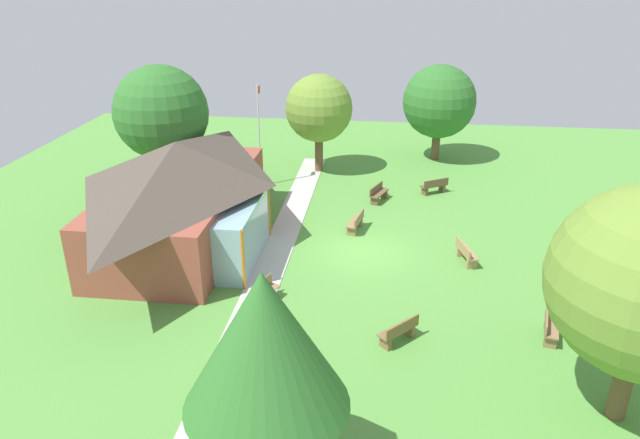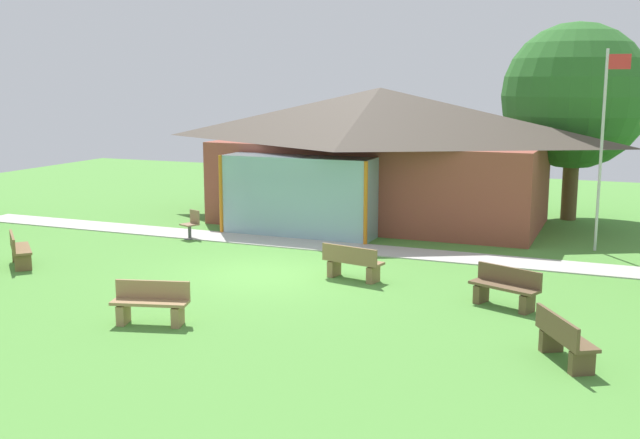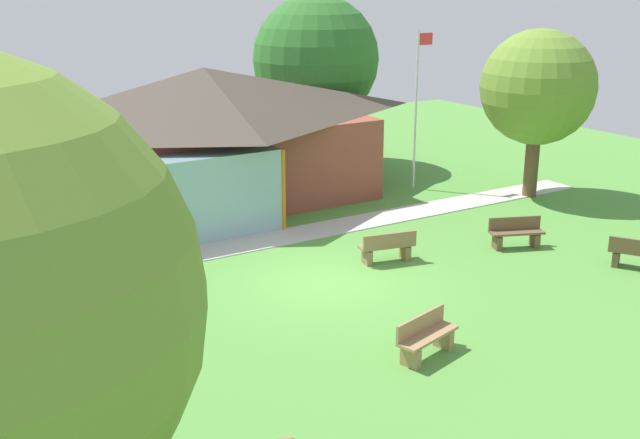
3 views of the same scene
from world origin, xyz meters
TOP-DOWN VIEW (x-y plane):
  - ground_plane at (0.00, 0.00)m, footprint 44.00×44.00m
  - pavilion at (0.27, 7.74)m, footprint 11.52×6.77m
  - footpath at (0.00, 3.58)m, footprint 24.57×1.42m
  - flagpole at (7.39, 5.92)m, footprint 0.64×0.08m
  - bench_mid_right at (5.85, -0.54)m, footprint 1.55×0.98m
  - bench_mid_left at (-6.27, -1.58)m, footprint 1.39×1.35m
  - bench_lawn_far_right at (7.27, -3.46)m, footprint 1.15×1.51m
  - bench_rear_near_path at (2.11, 0.36)m, footprint 1.56×0.74m
  - bench_front_center at (-0.39, -4.31)m, footprint 1.56×0.82m
  - patio_chair_west at (-4.01, 3.08)m, footprint 0.58×0.58m
  - tree_east_hedge at (10.16, 3.07)m, footprint 3.81×3.81m
  - tree_behind_pavilion_right at (6.25, 10.78)m, footprint 4.87×4.87m

SIDE VIEW (x-z plane):
  - ground_plane at x=0.00m, z-range 0.00..0.00m
  - footpath at x=0.00m, z-range 0.00..0.03m
  - bench_mid_right at x=5.85m, z-range -0.02..0.82m
  - bench_mid_left at x=-6.27m, z-range -0.02..0.82m
  - bench_lawn_far_right at x=7.27m, z-range -0.02..0.82m
  - bench_rear_near_path at x=2.11m, z-range -0.02..0.82m
  - bench_front_center at x=-0.39m, z-range -0.02..0.82m
  - patio_chair_west at x=-4.01m, z-range -0.01..0.85m
  - pavilion at x=0.27m, z-range 0.09..4.56m
  - flagpole at x=7.39m, z-range 0.29..5.84m
  - tree_east_hedge at x=10.16m, z-range 0.89..6.51m
  - tree_behind_pavilion_right at x=6.25m, z-range 0.86..7.49m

